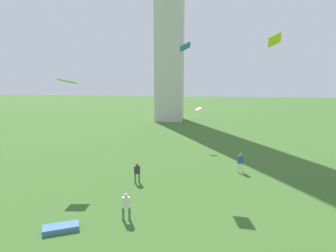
# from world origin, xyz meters

# --- Properties ---
(person_0) EXTENTS (0.53, 0.45, 1.76)m
(person_0) POSITION_xyz_m (3.87, 19.60, 1.00)
(person_0) COLOR silver
(person_0) RESTS_ON ground_plane
(person_1) EXTENTS (0.52, 0.31, 1.68)m
(person_1) POSITION_xyz_m (-3.89, 9.76, 0.95)
(person_1) COLOR #51754C
(person_1) RESTS_ON ground_plane
(person_2) EXTENTS (0.47, 0.47, 1.64)m
(person_2) POSITION_xyz_m (-4.64, 15.94, 0.93)
(person_2) COLOR #51754C
(person_2) RESTS_ON ground_plane
(kite_flying_0) EXTENTS (1.40, 0.98, 0.48)m
(kite_flying_0) POSITION_xyz_m (-10.54, 16.94, 8.05)
(kite_flying_0) COLOR #4BEA20
(kite_flying_4) EXTENTS (0.93, 1.42, 0.72)m
(kite_flying_4) POSITION_xyz_m (-1.04, 18.20, 10.80)
(kite_flying_4) COLOR blue
(kite_flying_6) EXTENTS (1.00, 1.13, 0.85)m
(kite_flying_6) POSITION_xyz_m (4.90, 13.70, 10.71)
(kite_flying_6) COLOR yellow
(kite_flying_8) EXTENTS (0.92, 0.76, 0.44)m
(kite_flying_8) POSITION_xyz_m (-0.04, 28.54, 4.67)
(kite_flying_8) COLOR red
(kite_bundle_0) EXTENTS (2.11, 1.63, 0.30)m
(kite_bundle_0) POSITION_xyz_m (-7.20, 8.16, 0.15)
(kite_bundle_0) COLOR teal
(kite_bundle_0) RESTS_ON ground_plane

